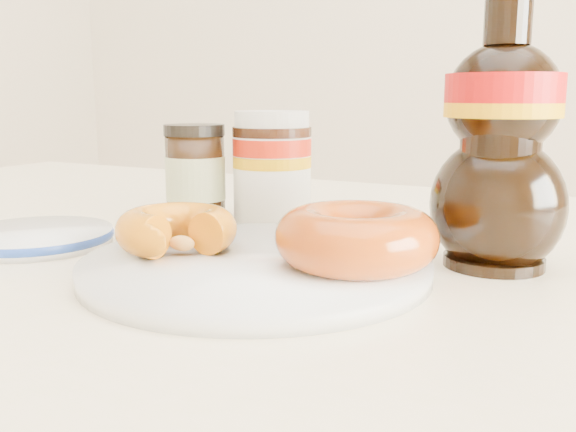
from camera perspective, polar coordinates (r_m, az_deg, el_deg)
The scene contains 8 objects.
dining_table at distance 0.57m, azimuth -6.01°, elevation -11.04°, with size 1.40×0.90×0.75m.
plate at distance 0.47m, azimuth -2.87°, elevation -4.41°, with size 0.25×0.25×0.01m.
donut_bitten at distance 0.49m, azimuth -9.87°, elevation -1.17°, with size 0.09×0.09×0.03m, color #C9680B.
donut_whole at distance 0.44m, azimuth 6.10°, elevation -1.88°, with size 0.11×0.11×0.04m, color #8C2C09.
nutella_jar at distance 0.65m, azimuth -1.43°, elevation 4.77°, with size 0.08×0.08×0.11m.
syrup_bottle at distance 0.50m, azimuth 18.40°, elevation 6.59°, with size 0.10×0.09×0.20m, color black, non-canonical shape.
dark_jar at distance 0.67m, azimuth -8.23°, elevation 3.71°, with size 0.06×0.06×0.10m.
blue_rim_saucer at distance 0.60m, azimuth -21.54°, elevation -1.70°, with size 0.13×0.13×0.01m.
Camera 1 is at (0.30, -0.34, 0.88)m, focal length 40.00 mm.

